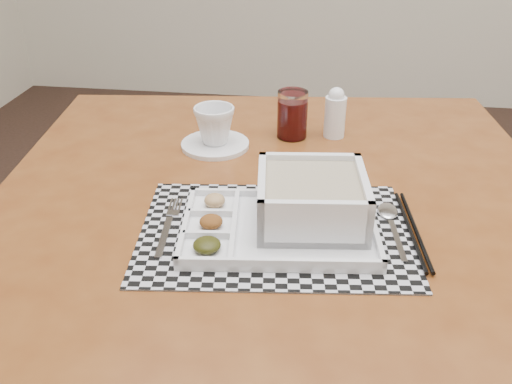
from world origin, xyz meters
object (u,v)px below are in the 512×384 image
at_px(creamer_bottle, 335,113).
at_px(juice_glass, 292,116).
at_px(dining_table, 276,231).
at_px(cup, 214,125).
at_px(serving_tray, 301,208).

bearing_deg(creamer_bottle, juice_glass, -170.01).
distance_m(dining_table, cup, 0.28).
bearing_deg(juice_glass, serving_tray, -82.97).
bearing_deg(creamer_bottle, cup, -159.83).
relative_size(dining_table, juice_glass, 10.99).
height_order(dining_table, cup, cup).
distance_m(dining_table, juice_glass, 0.30).
bearing_deg(cup, juice_glass, 33.69).
xyz_separation_m(serving_tray, juice_glass, (-0.05, 0.38, 0.01)).
distance_m(juice_glass, creamer_bottle, 0.10).
height_order(cup, juice_glass, juice_glass).
height_order(serving_tray, juice_glass, juice_glass).
bearing_deg(creamer_bottle, serving_tray, -96.97).
bearing_deg(dining_table, juice_glass, 88.94).
distance_m(serving_tray, cup, 0.37).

